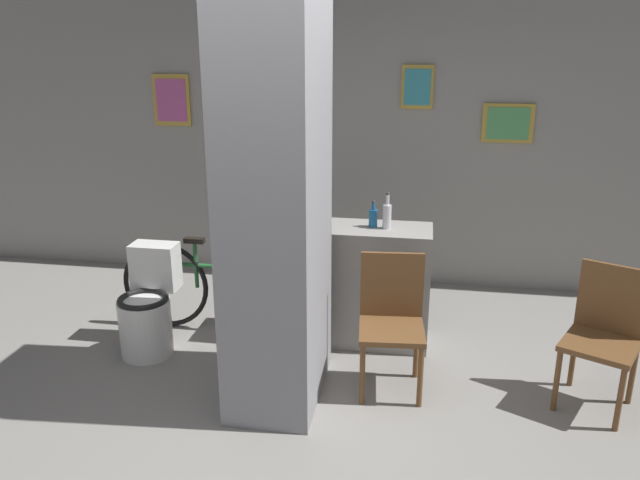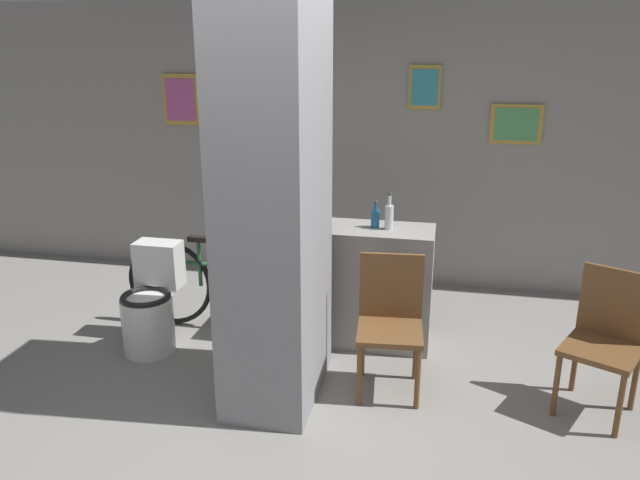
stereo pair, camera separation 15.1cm
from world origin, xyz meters
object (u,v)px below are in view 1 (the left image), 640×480
Objects in this scene: bottle_tall at (387,215)px; chair_by_doorway at (604,331)px; chair_near_pillar at (392,317)px; bicycle at (230,288)px; toilet at (148,309)px.

chair_by_doorway is at bearing -23.62° from bottle_tall.
bicycle is at bearing 150.20° from chair_near_pillar.
bottle_tall is (-0.09, 0.63, 0.52)m from chair_near_pillar.
bottle_tall is at bearing 92.87° from chair_near_pillar.
bottle_tall is (-1.43, 0.62, 0.52)m from chair_by_doorway.
chair_near_pillar is (1.82, -0.19, 0.17)m from toilet.
toilet is 0.86× the size of chair_near_pillar.
chair_by_doorway is at bearing -12.72° from bicycle.
chair_by_doorway reaches higher than toilet.
chair_by_doorway reaches higher than bicycle.
bottle_tall is (1.22, 0.03, 0.65)m from bicycle.
bottle_tall is at bearing -176.90° from chair_by_doorway.
bottle_tall is (1.73, 0.44, 0.69)m from toilet.
toilet is 1.84m from chair_near_pillar.
chair_by_doorway is 2.72m from bicycle.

